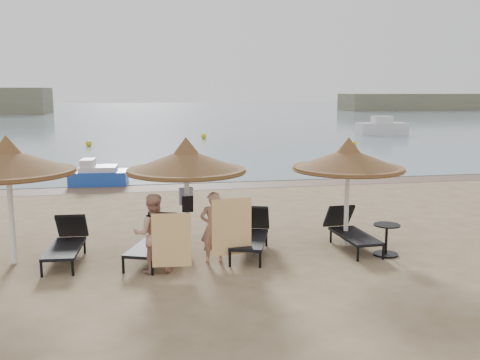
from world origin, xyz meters
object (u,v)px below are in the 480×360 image
Objects in this scene: palapa_right at (348,160)px; person_left at (152,227)px; lounger_far_right at (350,230)px; pedal_boat at (98,175)px; side_table at (386,241)px; palapa_left at (7,162)px; palapa_center at (186,161)px; lounger_far_left at (67,242)px; person_right at (213,222)px; lounger_near_right at (251,233)px; lounger_near_left at (156,240)px.

person_left is at bearing -166.91° from palapa_right.
lounger_far_right is 11.53m from pedal_boat.
palapa_left is at bearing 173.15° from side_table.
palapa_center is at bearing -70.63° from pedal_boat.
palapa_right is at bearing 2.59° from lounger_far_left.
palapa_left is 7.33m from palapa_right.
palapa_right is at bearing -1.38° from palapa_center.
side_table is 0.39× the size of person_right.
lounger_near_right is 2.33m from lounger_far_right.
person_left is at bearing -137.05° from lounger_near_right.
palapa_center is 1.48m from person_right.
palapa_left reaches higher than lounger_far_left.
palapa_right is 2.00m from side_table.
palapa_right reaches higher than person_left.
lounger_far_left is 6.32m from lounger_far_right.
palapa_left is 1.04× the size of palapa_center.
person_left is (-4.53, -0.93, 0.53)m from lounger_far_right.
side_table is at bearing 177.29° from person_right.
palapa_right is 4.72m from person_left.
lounger_near_left is at bearing -178.62° from palapa_right.
palapa_right is 3.48m from person_right.
lounger_near_left is at bearing 177.73° from lounger_far_right.
lounger_far_right is at bearing 124.78° from side_table.
lounger_far_left is at bearing 1.73° from palapa_left.
palapa_left is 1.24× the size of lounger_near_right.
side_table is 12.46m from pedal_boat.
lounger_far_left reaches higher than lounger_far_right.
palapa_left reaches higher than side_table.
person_left is (1.79, -1.15, 0.53)m from lounger_far_left.
palapa_right is 1.21× the size of lounger_near_left.
person_right reaches higher than pedal_boat.
person_left is 0.83× the size of pedal_boat.
person_left is 10.74m from pedal_boat.
person_left is at bearing -76.29° from pedal_boat.
lounger_near_left is 9.82m from pedal_boat.
lounger_far_left is 1.13× the size of person_right.
lounger_near_right is at bearing -1.20° from palapa_left.
palapa_center is 3.76× the size of side_table.
palapa_right is at bearing -167.82° from person_right.
lounger_far_left is 9.43m from pedal_boat.
palapa_center is at bearing 36.72° from lounger_near_left.
lounger_far_right is 0.89× the size of pedal_boat.
lounger_far_right is at bearing -169.77° from person_left.
lounger_near_right reaches higher than side_table.
palapa_left reaches higher than palapa_right.
palapa_right is at bearing 22.68° from lounger_near_left.
person_right is (4.11, -0.75, -1.26)m from palapa_left.
person_right is at bearing -10.78° from lounger_far_left.
person_left is at bearing -124.96° from palapa_center.
side_table is at bearing -56.09° from palapa_right.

